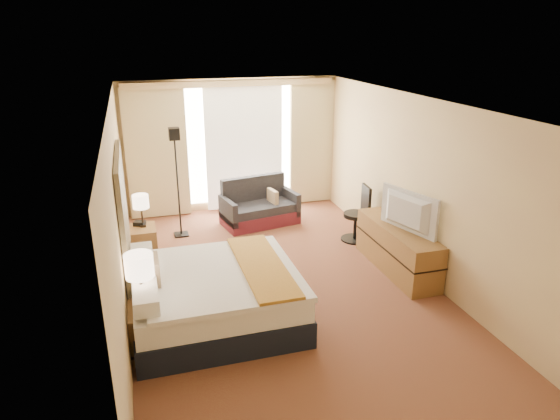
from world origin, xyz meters
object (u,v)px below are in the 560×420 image
object	(u,v)px
lamp_right	(141,202)
television	(404,212)
bed	(215,296)
nightstand_right	(142,244)
floor_lamp	(176,161)
nightstand_left	(150,330)
lamp_left	(139,267)
loveseat	(259,209)
desk_chair	(359,216)
media_dresser	(397,248)

from	to	relation	value
lamp_right	television	bearing A→B (deg)	-24.83
bed	lamp_right	world-z (taller)	lamp_right
nightstand_right	lamp_right	distance (m)	0.68
floor_lamp	lamp_right	world-z (taller)	floor_lamp
television	lamp_right	bearing A→B (deg)	48.27
nightstand_left	lamp_left	size ratio (longest dim) A/B	0.84
loveseat	desk_chair	world-z (taller)	desk_chair
loveseat	lamp_left	size ratio (longest dim) A/B	2.27
loveseat	nightstand_left	bearing A→B (deg)	-132.26
loveseat	desk_chair	bearing A→B (deg)	-51.90
media_dresser	lamp_left	world-z (taller)	lamp_left
media_dresser	bed	bearing A→B (deg)	-167.33
media_dresser	floor_lamp	bearing A→B (deg)	142.64
bed	lamp_left	distance (m)	1.16
media_dresser	bed	size ratio (longest dim) A/B	0.90
loveseat	lamp_left	bearing A→B (deg)	-133.10
loveseat	floor_lamp	size ratio (longest dim) A/B	0.77
bed	loveseat	bearing A→B (deg)	66.55
bed	desk_chair	distance (m)	3.38
nightstand_right	media_dresser	size ratio (longest dim) A/B	0.31
floor_lamp	desk_chair	distance (m)	3.27
bed	television	size ratio (longest dim) A/B	1.92
desk_chair	lamp_right	size ratio (longest dim) A/B	1.87
nightstand_right	lamp_right	world-z (taller)	lamp_right
desk_chair	media_dresser	bearing A→B (deg)	-80.06
bed	lamp_left	xyz separation A→B (m)	(-0.86, -0.36, 0.70)
media_dresser	nightstand_right	bearing A→B (deg)	158.60
nightstand_right	lamp_left	xyz separation A→B (m)	(-0.05, -2.46, 0.78)
nightstand_right	loveseat	bearing A→B (deg)	25.61
media_dresser	television	bearing A→B (deg)	-106.27
loveseat	desk_chair	size ratio (longest dim) A/B	1.52
floor_lamp	desk_chair	xyz separation A→B (m)	(2.94, -1.08, -0.93)
media_dresser	loveseat	size ratio (longest dim) A/B	1.21
media_dresser	loveseat	world-z (taller)	loveseat
bed	loveseat	size ratio (longest dim) A/B	1.35
nightstand_left	lamp_right	world-z (taller)	lamp_right
floor_lamp	television	bearing A→B (deg)	-39.83
nightstand_left	lamp_left	world-z (taller)	lamp_left
nightstand_right	lamp_left	world-z (taller)	lamp_left
nightstand_right	floor_lamp	size ratio (longest dim) A/B	0.28
lamp_right	desk_chair	bearing A→B (deg)	-4.44
floor_lamp	nightstand_right	bearing A→B (deg)	-128.64
nightstand_left	floor_lamp	size ratio (longest dim) A/B	0.28
lamp_left	lamp_right	bearing A→B (deg)	88.08
desk_chair	television	world-z (taller)	television
media_dresser	lamp_left	xyz separation A→B (m)	(-3.75, -1.01, 0.71)
bed	lamp_left	bearing A→B (deg)	-157.10
lamp_left	television	distance (m)	3.79
bed	floor_lamp	xyz separation A→B (m)	(-0.13, 2.95, 1.01)
loveseat	media_dresser	bearing A→B (deg)	-69.20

